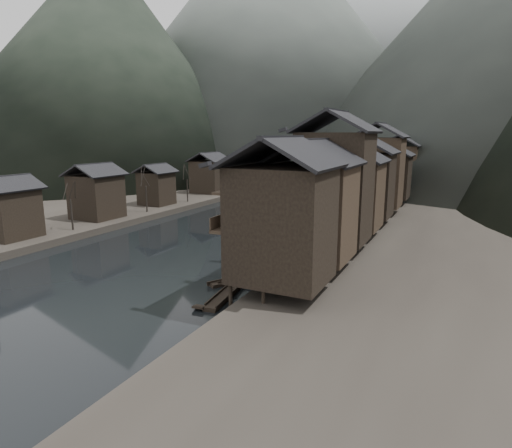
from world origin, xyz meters
The scene contains 14 objects.
water centered at (0.00, 0.00, 0.00)m, with size 300.00×300.00×0.00m, color black.
right_bank centered at (35.00, 40.00, 0.90)m, with size 40.00×200.00×1.80m, color #2D2823.
left_bank centered at (-35.00, 40.00, 0.60)m, with size 40.00×200.00×1.20m, color #2D2823.
stilt_houses centered at (17.28, 18.80, 8.71)m, with size 9.00×67.60×16.10m.
left_houses centered at (-20.50, 20.12, 5.66)m, with size 8.10×53.20×8.73m.
bare_trees centered at (-17.00, 17.50, 6.46)m, with size 3.91×63.22×7.82m.
moored_sampans centered at (11.79, 23.63, 0.20)m, with size 3.04×68.14×0.47m.
midriver_boats centered at (2.12, 48.37, 0.20)m, with size 13.59×30.47×0.44m.
stone_bridge centered at (0.00, 72.00, 5.11)m, with size 40.00×6.00×9.00m.
hills centered at (5.54, 168.98, 56.53)m, with size 320.00×380.00×125.71m.
hero_sampan centered at (10.69, -3.98, 0.20)m, with size 3.14×4.55×0.43m.
cargo_heap centered at (10.58, -3.79, 0.75)m, with size 1.06×1.38×0.63m, color black.
boatman centered at (11.55, -5.43, 1.31)m, with size 0.64×0.42×1.75m, color #505052.
bamboo_pole centered at (11.75, -5.43, 3.66)m, with size 0.06×0.06×3.83m, color #8C7A51.
Camera 1 is at (29.32, -36.88, 13.60)m, focal length 30.00 mm.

